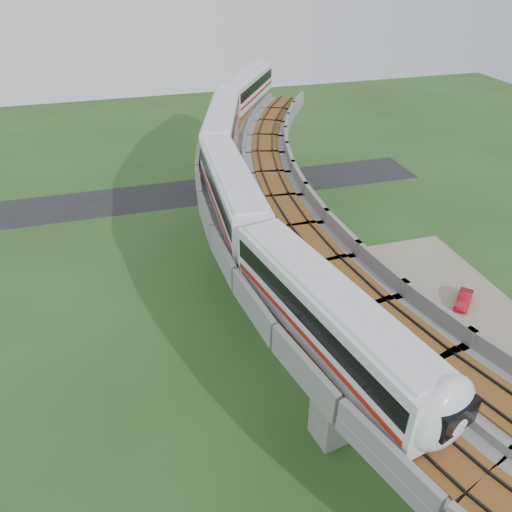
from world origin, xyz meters
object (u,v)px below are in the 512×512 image
object	(u,v)px
car_white	(393,341)
car_dark	(396,301)
car_red	(464,299)
metro_train	(250,155)

from	to	relation	value
car_white	car_dark	world-z (taller)	car_white
car_white	car_dark	size ratio (longest dim) A/B	0.92
car_red	car_dark	world-z (taller)	car_dark
metro_train	car_red	size ratio (longest dim) A/B	18.16
metro_train	car_dark	distance (m)	18.38
car_red	car_white	bearing A→B (deg)	-114.33
car_white	car_red	bearing A→B (deg)	4.29
metro_train	car_red	distance (m)	23.20
car_dark	car_red	bearing A→B (deg)	-103.33
car_white	car_dark	xyz separation A→B (m)	(2.94, 4.71, -0.05)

